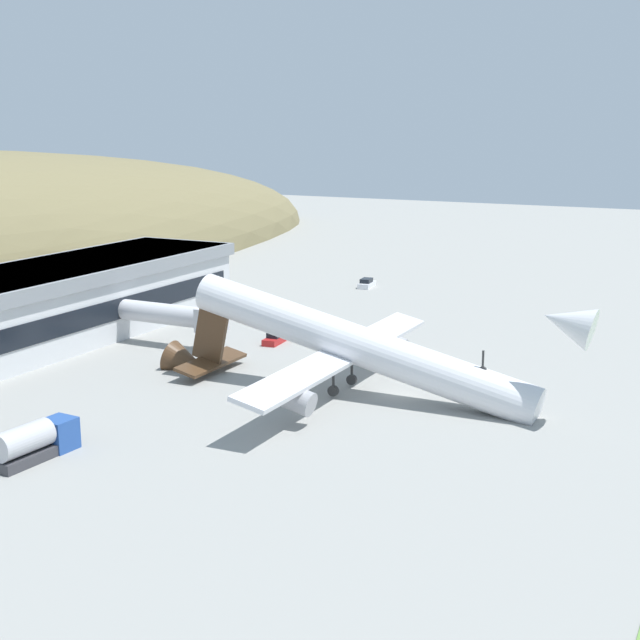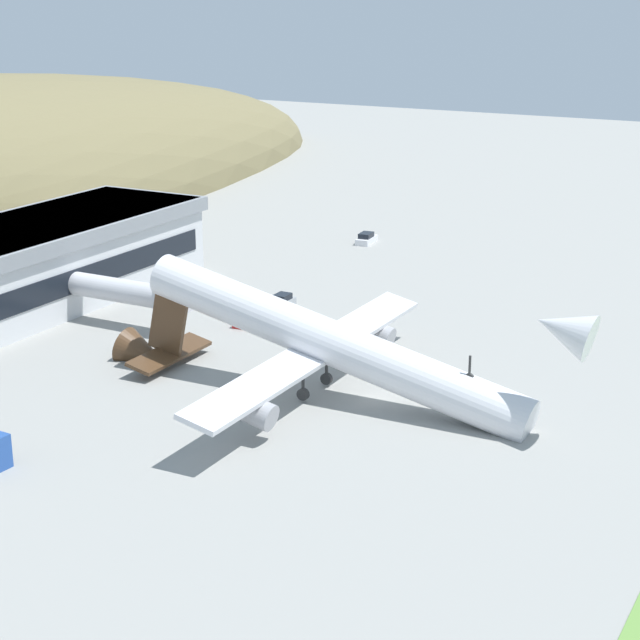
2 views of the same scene
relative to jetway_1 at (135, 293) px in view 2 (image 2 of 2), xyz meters
The scene contains 8 objects.
ground_plane 32.80m from the jetway_1, 102.05° to the right, with size 433.63×433.63×0.00m, color gray.
jetway_1 is the anchor object (origin of this frame).
cargo_airplane 28.15m from the jetway_1, 106.08° to the right, with size 38.01×46.92×13.91m.
service_car_0 17.76m from the jetway_1, 33.72° to the right, with size 3.74×1.91×1.48m.
service_car_1 12.48m from the jetway_1, 54.18° to the right, with size 4.19×2.14×1.45m.
service_car_2 47.92m from the jetway_1, ahead, with size 4.63×2.33×1.55m.
traffic_cone_0 18.56m from the jetway_1, 56.09° to the right, with size 0.52×0.52×0.58m.
traffic_cone_1 24.06m from the jetway_1, 113.90° to the right, with size 0.52×0.52×0.58m.
Camera 2 is at (-80.30, -37.71, 35.55)m, focal length 60.00 mm.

